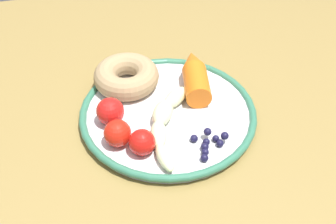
# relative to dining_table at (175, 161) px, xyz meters

# --- Properties ---
(dining_table) EXTENTS (1.21, 0.94, 0.75)m
(dining_table) POSITION_rel_dining_table_xyz_m (0.00, 0.00, 0.00)
(dining_table) COLOR olive
(dining_table) RESTS_ON ground_plane
(plate) EXTENTS (0.28, 0.28, 0.02)m
(plate) POSITION_rel_dining_table_xyz_m (0.01, -0.03, 0.09)
(plate) COLOR silver
(plate) RESTS_ON dining_table
(banana) EXTENTS (0.13, 0.19, 0.03)m
(banana) POSITION_rel_dining_table_xyz_m (0.01, -0.00, 0.10)
(banana) COLOR beige
(banana) RESTS_ON plate
(carrot_orange) EXTENTS (0.06, 0.13, 0.04)m
(carrot_orange) POSITION_rel_dining_table_xyz_m (-0.05, -0.09, 0.11)
(carrot_orange) COLOR orange
(carrot_orange) RESTS_ON plate
(donut) EXTENTS (0.13, 0.13, 0.04)m
(donut) POSITION_rel_dining_table_xyz_m (0.06, -0.11, 0.11)
(donut) COLOR tan
(donut) RESTS_ON plate
(blueberry_pile) EXTENTS (0.06, 0.05, 0.02)m
(blueberry_pile) POSITION_rel_dining_table_xyz_m (-0.04, 0.06, 0.10)
(blueberry_pile) COLOR #191638
(blueberry_pile) RESTS_ON plate
(tomato_near) EXTENTS (0.04, 0.04, 0.04)m
(tomato_near) POSITION_rel_dining_table_xyz_m (0.09, 0.03, 0.11)
(tomato_near) COLOR red
(tomato_near) RESTS_ON plate
(tomato_mid) EXTENTS (0.04, 0.04, 0.04)m
(tomato_mid) POSITION_rel_dining_table_xyz_m (0.10, -0.02, 0.11)
(tomato_mid) COLOR red
(tomato_mid) RESTS_ON plate
(tomato_far) EXTENTS (0.04, 0.04, 0.04)m
(tomato_far) POSITION_rel_dining_table_xyz_m (0.06, 0.05, 0.11)
(tomato_far) COLOR red
(tomato_far) RESTS_ON plate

